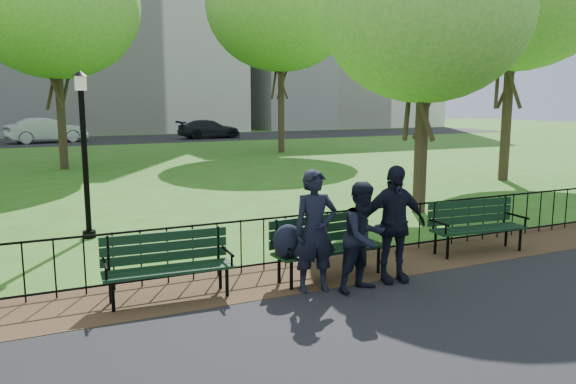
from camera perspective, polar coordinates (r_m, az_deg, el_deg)
name	(u,v)px	position (r m, az deg, el deg)	size (l,w,h in m)	color
ground	(383,300)	(8.23, 9.67, -10.74)	(120.00, 120.00, 0.00)	#355E18
dirt_strip	(331,270)	(9.43, 4.40, -7.93)	(60.00, 1.60, 0.01)	#3B2E18
far_street	(94,140)	(41.64, -19.15, 4.97)	(70.00, 9.00, 0.01)	black
iron_fence	(317,235)	(9.72, 2.98, -4.41)	(24.06, 0.06, 1.00)	black
apartment_east	(329,13)	(62.95, 4.15, 17.72)	(20.00, 15.00, 24.00)	silver
park_bench_main	(309,240)	(8.66, 2.11, -4.92)	(2.03, 0.73, 1.07)	black
park_bench_left_a	(167,259)	(8.18, -12.16, -6.63)	(1.84, 0.65, 1.03)	black
park_bench_right_a	(475,220)	(10.97, 18.49, -2.76)	(1.89, 0.74, 1.05)	black
lamppost	(84,149)	(12.01, -19.99, 4.16)	(0.30, 0.30, 3.38)	black
tree_near_e	(426,14)	(14.48, 13.84, 17.12)	(5.00, 5.00, 6.97)	#2D2116
tree_far_c	(54,6)	(24.92, -22.67, 17.01)	(6.65, 6.65, 9.27)	#2D2116
tree_far_e	(281,7)	(30.64, -0.71, 18.29)	(7.82, 7.82, 10.91)	#2D2116
person_left	(315,231)	(8.21, 2.78, -4.00)	(0.66, 0.43, 1.81)	black
person_mid	(364,237)	(8.31, 7.71, -4.53)	(0.79, 0.41, 1.63)	black
person_right	(393,224)	(8.79, 10.64, -3.20)	(1.07, 0.44, 1.82)	black
sedan_silver	(46,130)	(40.47, -23.34, 5.79)	(1.73, 4.97, 1.64)	#B5B7BD
sedan_dark	(209,129)	(41.87, -8.00, 6.35)	(1.88, 4.63, 1.34)	black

